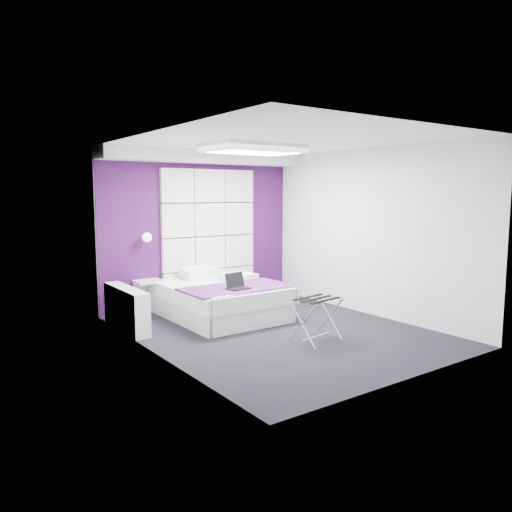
{
  "coord_description": "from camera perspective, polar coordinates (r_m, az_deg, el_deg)",
  "views": [
    {
      "loc": [
        -4.16,
        -5.33,
        1.91
      ],
      "look_at": [
        -0.13,
        0.35,
        1.03
      ],
      "focal_mm": 35.0,
      "sensor_mm": 36.0,
      "label": 1
    }
  ],
  "objects": [
    {
      "name": "headboard",
      "position": [
        8.66,
        -5.34,
        2.27
      ],
      "size": [
        1.8,
        0.08,
        2.3
      ],
      "primitive_type": null,
      "color": "silver",
      "rests_on": "wall_back"
    },
    {
      "name": "laptop",
      "position": [
        7.19,
        -2.21,
        -3.31
      ],
      "size": [
        0.32,
        0.23,
        0.23
      ],
      "rotation": [
        0.0,
        0.0,
        0.13
      ],
      "color": "black",
      "rests_on": "bed"
    },
    {
      "name": "wall_back",
      "position": [
        8.63,
        -6.41,
        3.11
      ],
      "size": [
        3.6,
        0.0,
        3.6
      ],
      "primitive_type": "plane",
      "rotation": [
        1.57,
        0.0,
        0.0
      ],
      "color": "silver",
      "rests_on": "floor"
    },
    {
      "name": "wall_lamp",
      "position": [
        8.05,
        -12.48,
        2.12
      ],
      "size": [
        0.15,
        0.15,
        0.15
      ],
      "primitive_type": "sphere",
      "color": "white",
      "rests_on": "wall_back"
    },
    {
      "name": "nightstand",
      "position": [
        8.11,
        -12.2,
        -2.87
      ],
      "size": [
        0.42,
        0.33,
        0.05
      ],
      "primitive_type": "cube",
      "color": "silver",
      "rests_on": "wall_back"
    },
    {
      "name": "bed",
      "position": [
        7.77,
        -4.13,
        -4.87
      ],
      "size": [
        1.6,
        1.93,
        0.68
      ],
      "color": "silver",
      "rests_on": "floor"
    },
    {
      "name": "wall_left",
      "position": [
        5.86,
        -11.4,
        1.09
      ],
      "size": [
        0.0,
        4.4,
        4.4
      ],
      "primitive_type": "plane",
      "rotation": [
        1.57,
        0.0,
        1.57
      ],
      "color": "silver",
      "rests_on": "floor"
    },
    {
      "name": "accent_wall",
      "position": [
        8.62,
        -6.38,
        3.1
      ],
      "size": [
        3.58,
        0.02,
        2.58
      ],
      "primitive_type": "cube",
      "color": "#380E3E",
      "rests_on": "wall_back"
    },
    {
      "name": "ceiling",
      "position": [
        6.8,
        2.68,
        13.03
      ],
      "size": [
        4.4,
        4.4,
        0.0
      ],
      "primitive_type": "plane",
      "rotation": [
        3.14,
        0.0,
        0.0
      ],
      "color": "white",
      "rests_on": "wall_back"
    },
    {
      "name": "soffit",
      "position": [
        8.41,
        -5.69,
        11.2
      ],
      "size": [
        3.58,
        0.5,
        0.2
      ],
      "primitive_type": "cube",
      "color": "silver",
      "rests_on": "wall_back"
    },
    {
      "name": "radiator",
      "position": [
        7.26,
        -14.6,
        -5.85
      ],
      "size": [
        0.22,
        1.2,
        0.6
      ],
      "primitive_type": "cube",
      "color": "silver",
      "rests_on": "floor"
    },
    {
      "name": "wall_right",
      "position": [
        8.02,
        12.83,
        2.66
      ],
      "size": [
        0.0,
        4.4,
        4.4
      ],
      "primitive_type": "plane",
      "rotation": [
        1.57,
        0.0,
        -1.57
      ],
      "color": "silver",
      "rests_on": "floor"
    },
    {
      "name": "floor",
      "position": [
        7.03,
        2.56,
        -8.57
      ],
      "size": [
        4.4,
        4.4,
        0.0
      ],
      "primitive_type": "plane",
      "color": "black",
      "rests_on": "ground"
    },
    {
      "name": "skylight",
      "position": [
        7.27,
        -0.3,
        12.26
      ],
      "size": [
        1.36,
        0.86,
        0.12
      ],
      "primitive_type": null,
      "color": "white",
      "rests_on": "ceiling"
    },
    {
      "name": "luggage_rack",
      "position": [
        6.55,
        6.9,
        -7.24
      ],
      "size": [
        0.57,
        0.42,
        0.56
      ],
      "rotation": [
        0.0,
        0.0,
        0.16
      ],
      "color": "silver",
      "rests_on": "floor"
    }
  ]
}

